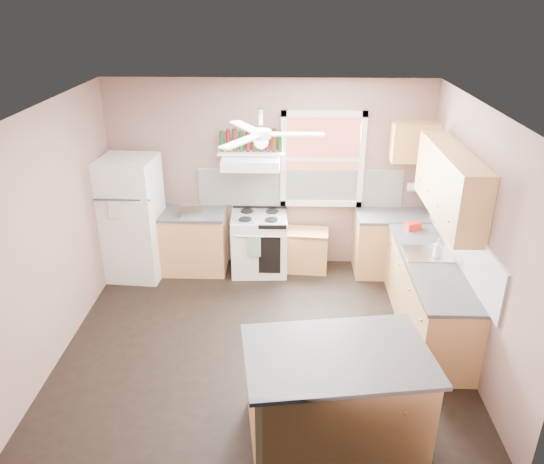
{
  "coord_description": "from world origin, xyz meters",
  "views": [
    {
      "loc": [
        0.26,
        -5.14,
        3.74
      ],
      "look_at": [
        0.1,
        0.3,
        1.25
      ],
      "focal_mm": 35.0,
      "sensor_mm": 36.0,
      "label": 1
    }
  ],
  "objects_px": {
    "refrigerator": "(133,219)",
    "toaster": "(191,210)",
    "island": "(335,396)",
    "stove": "(259,243)",
    "cart": "(306,250)"
  },
  "relations": [
    {
      "from": "stove",
      "to": "island",
      "type": "bearing_deg",
      "value": -77.5
    },
    {
      "from": "stove",
      "to": "cart",
      "type": "bearing_deg",
      "value": 2.3
    },
    {
      "from": "refrigerator",
      "to": "toaster",
      "type": "xyz_separation_m",
      "value": [
        0.81,
        0.04,
        0.13
      ]
    },
    {
      "from": "toaster",
      "to": "cart",
      "type": "distance_m",
      "value": 1.76
    },
    {
      "from": "cart",
      "to": "island",
      "type": "bearing_deg",
      "value": -82.23
    },
    {
      "from": "refrigerator",
      "to": "toaster",
      "type": "bearing_deg",
      "value": 7.42
    },
    {
      "from": "cart",
      "to": "island",
      "type": "relative_size",
      "value": 0.4
    },
    {
      "from": "refrigerator",
      "to": "toaster",
      "type": "distance_m",
      "value": 0.82
    },
    {
      "from": "toaster",
      "to": "cart",
      "type": "height_order",
      "value": "toaster"
    },
    {
      "from": "cart",
      "to": "stove",
      "type": "bearing_deg",
      "value": -170.21
    },
    {
      "from": "refrigerator",
      "to": "island",
      "type": "height_order",
      "value": "refrigerator"
    },
    {
      "from": "stove",
      "to": "island",
      "type": "xyz_separation_m",
      "value": [
        0.85,
        -3.11,
        0.0
      ]
    },
    {
      "from": "island",
      "to": "stove",
      "type": "bearing_deg",
      "value": 96.9
    },
    {
      "from": "toaster",
      "to": "island",
      "type": "height_order",
      "value": "toaster"
    },
    {
      "from": "toaster",
      "to": "cart",
      "type": "bearing_deg",
      "value": -6.1
    }
  ]
}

